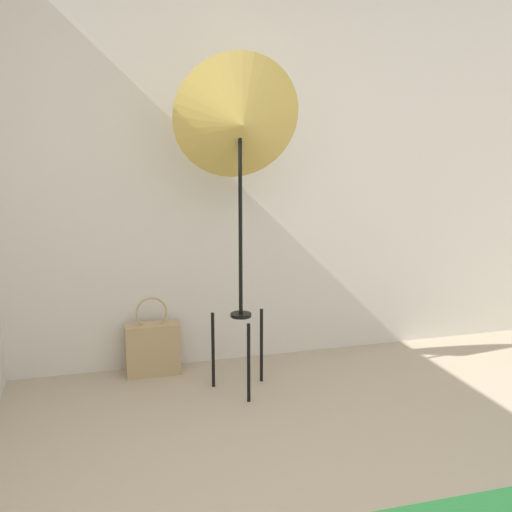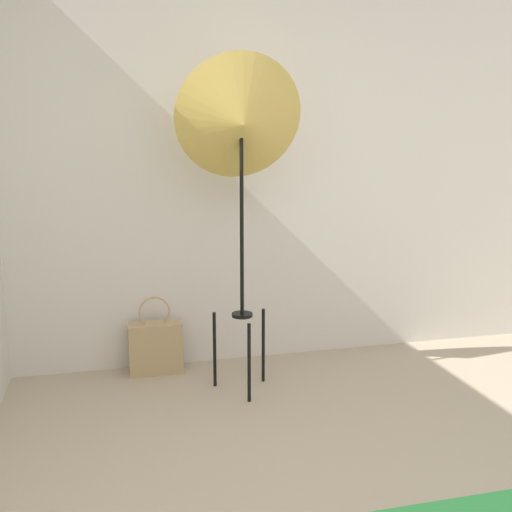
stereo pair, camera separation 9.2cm
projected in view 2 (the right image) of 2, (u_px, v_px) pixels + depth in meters
The scene contains 3 objects.
wall_back at pixel (201, 165), 3.79m from camera, with size 8.00×0.05×2.60m.
photo_umbrella at pixel (241, 124), 3.27m from camera, with size 0.72×0.38×1.92m.
tote_bag at pixel (156, 347), 3.79m from camera, with size 0.33×0.14×0.50m.
Camera 2 is at (-0.59, -1.38, 1.47)m, focal length 42.00 mm.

